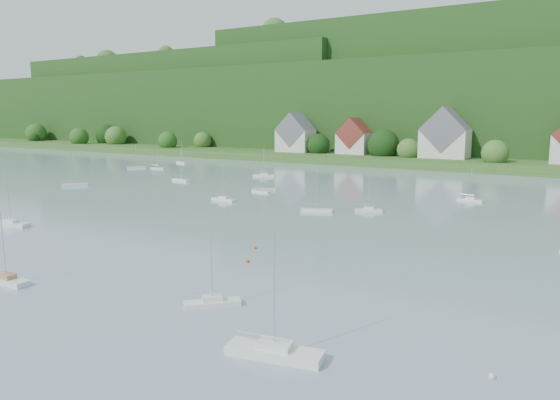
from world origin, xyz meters
name	(u,v)px	position (x,y,z in m)	size (l,w,h in m)	color
far_shore_strip	(438,159)	(0.00, 200.00, 1.50)	(600.00, 60.00, 3.00)	#2D5620
forested_ridge	(478,105)	(0.39, 268.57, 22.89)	(620.00, 181.22, 69.89)	#173912
village_building_0	(296,136)	(-55.00, 187.00, 9.51)	(14.00, 10.40, 16.00)	beige
village_building_1	(354,139)	(-30.00, 189.00, 8.75)	(12.00, 9.36, 14.00)	beige
village_building_2	(445,137)	(5.00, 188.00, 10.27)	(16.00, 11.44, 18.00)	beige
near_sailboat_2	(6,280)	(-3.64, 32.61, 0.44)	(6.06, 1.96, 8.08)	white
near_sailboat_3	(212,302)	(19.87, 38.96, 0.41)	(4.91, 4.88, 7.30)	white
near_sailboat_4	(274,351)	(30.57, 33.10, 0.50)	(7.77, 3.55, 10.13)	white
near_sailboat_6	(11,224)	(-31.11, 49.84, 0.47)	(6.98, 3.23, 9.09)	white
mooring_buoy_2	(248,262)	(14.28, 52.95, 0.00)	(0.43, 0.43, 0.43)	#DA3A00
mooring_buoy_3	(255,249)	(11.42, 58.86, 0.00)	(0.43, 0.43, 0.43)	#DA3A00
mooring_buoy_4	(492,378)	(45.23, 38.36, 0.00)	(0.49, 0.49, 0.49)	silver
far_sailboat_cluster	(366,191)	(4.76, 115.86, 0.37)	(193.46, 72.99, 8.71)	white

